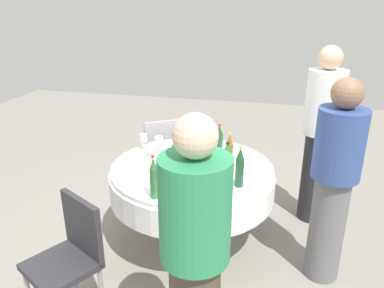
{
  "coord_description": "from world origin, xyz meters",
  "views": [
    {
      "loc": [
        0.66,
        -2.8,
        2.06
      ],
      "look_at": [
        0.0,
        0.0,
        0.94
      ],
      "focal_mm": 35.07,
      "sensor_mm": 36.0,
      "label": 1
    }
  ],
  "objects": [
    {
      "name": "bottle_dark_green_south",
      "position": [
        0.17,
        0.38,
        0.86
      ],
      "size": [
        0.07,
        0.07,
        0.26
      ],
      "color": "#194728",
      "rests_on": "dining_table"
    },
    {
      "name": "wine_glass_left",
      "position": [
        -0.38,
        0.1,
        0.84
      ],
      "size": [
        0.07,
        0.07,
        0.14
      ],
      "color": "white",
      "rests_on": "dining_table"
    },
    {
      "name": "person_mid",
      "position": [
        1.1,
        -0.2,
        0.83
      ],
      "size": [
        0.34,
        0.34,
        1.58
      ],
      "rotation": [
        0.0,
        0.0,
        4.53
      ],
      "color": "slate",
      "rests_on": "ground_plane"
    },
    {
      "name": "plate_west",
      "position": [
        -0.13,
        0.41,
        0.75
      ],
      "size": [
        0.26,
        0.26,
        0.02
      ],
      "color": "white",
      "rests_on": "dining_table"
    },
    {
      "name": "wine_glass_north",
      "position": [
        -0.22,
        -0.18,
        0.84
      ],
      "size": [
        0.07,
        0.07,
        0.15
      ],
      "color": "white",
      "rests_on": "dining_table"
    },
    {
      "name": "wine_glass_west",
      "position": [
        -0.52,
        0.24,
        0.85
      ],
      "size": [
        0.07,
        0.07,
        0.16
      ],
      "color": "white",
      "rests_on": "dining_table"
    },
    {
      "name": "wine_glass_rear",
      "position": [
        0.22,
        -0.52,
        0.85
      ],
      "size": [
        0.07,
        0.07,
        0.15
      ],
      "color": "white",
      "rests_on": "dining_table"
    },
    {
      "name": "fork_mid",
      "position": [
        0.03,
        -0.15,
        0.74
      ],
      "size": [
        0.06,
        0.18,
        0.0
      ],
      "primitive_type": "cube",
      "rotation": [
        0.0,
        0.0,
        1.83
      ],
      "color": "silver",
      "rests_on": "dining_table"
    },
    {
      "name": "bottle_amber_rear",
      "position": [
        0.3,
        0.04,
        0.88
      ],
      "size": [
        0.06,
        0.06,
        0.31
      ],
      "color": "#8C5619",
      "rests_on": "dining_table"
    },
    {
      "name": "dining_table",
      "position": [
        0.0,
        0.0,
        0.59
      ],
      "size": [
        1.39,
        1.39,
        0.74
      ],
      "color": "white",
      "rests_on": "ground_plane"
    },
    {
      "name": "bottle_dark_green_left",
      "position": [
        0.43,
        -0.27,
        0.89
      ],
      "size": [
        0.06,
        0.06,
        0.32
      ],
      "color": "#194728",
      "rests_on": "dining_table"
    },
    {
      "name": "bottle_green_inner",
      "position": [
        -0.14,
        -0.58,
        0.89
      ],
      "size": [
        0.06,
        0.06,
        0.32
      ],
      "color": "#2D6B38",
      "rests_on": "dining_table"
    },
    {
      "name": "person_inner",
      "position": [
        0.33,
        -1.34,
        0.85
      ],
      "size": [
        0.34,
        0.34,
        1.62
      ],
      "rotation": [
        0.0,
        0.0,
        3.38
      ],
      "color": "#4C3F33",
      "rests_on": "ground_plane"
    },
    {
      "name": "chair_rear",
      "position": [
        -0.54,
        0.83,
        0.52
      ],
      "size": [
        0.55,
        0.55,
        0.87
      ],
      "rotation": [
        0.0,
        0.0,
        0.58
      ],
      "color": "#99999E",
      "rests_on": "ground_plane"
    },
    {
      "name": "person_south",
      "position": [
        1.07,
        0.65,
        0.89
      ],
      "size": [
        0.34,
        0.34,
        1.69
      ],
      "rotation": [
        0.0,
        0.0,
        -1.03
      ],
      "color": "#26262B",
      "rests_on": "ground_plane"
    },
    {
      "name": "ground_plane",
      "position": [
        0.0,
        0.0,
        0.0
      ],
      "size": [
        10.0,
        10.0,
        0.0
      ],
      "primitive_type": "plane",
      "color": "gray"
    },
    {
      "name": "bottle_amber_near",
      "position": [
        0.01,
        0.03,
        0.86
      ],
      "size": [
        0.06,
        0.06,
        0.26
      ],
      "color": "#8C5619",
      "rests_on": "dining_table"
    },
    {
      "name": "bottle_green_north",
      "position": [
        0.31,
        -0.15,
        0.88
      ],
      "size": [
        0.06,
        0.06,
        0.3
      ],
      "color": "#2D6B38",
      "rests_on": "dining_table"
    },
    {
      "name": "bottle_green_mid",
      "position": [
        -0.12,
        -0.09,
        0.87
      ],
      "size": [
        0.07,
        0.07,
        0.29
      ],
      "color": "#2D6B38",
      "rests_on": "dining_table"
    },
    {
      "name": "chair_north",
      "position": [
        -0.57,
        -1.01,
        0.52
      ],
      "size": [
        0.55,
        0.55,
        0.87
      ],
      "rotation": [
        0.0,
        0.0,
        2.63
      ],
      "color": "#2D2D33",
      "rests_on": "ground_plane"
    },
    {
      "name": "wine_glass_near",
      "position": [
        -0.36,
        0.21,
        0.85
      ],
      "size": [
        0.07,
        0.07,
        0.16
      ],
      "color": "white",
      "rests_on": "dining_table"
    },
    {
      "name": "plate_right",
      "position": [
        0.51,
        0.02,
        0.75
      ],
      "size": [
        0.23,
        0.23,
        0.02
      ],
      "color": "white",
      "rests_on": "dining_table"
    },
    {
      "name": "folded_napkin",
      "position": [
        -0.38,
        -0.11,
        0.75
      ],
      "size": [
        0.2,
        0.2,
        0.02
      ],
      "primitive_type": "cube",
      "rotation": [
        0.0,
        0.0,
        -0.15
      ],
      "color": "white",
      "rests_on": "dining_table"
    },
    {
      "name": "spoon_inner",
      "position": [
        -0.1,
        -0.35,
        0.74
      ],
      "size": [
        0.13,
        0.15,
        0.0
      ],
      "primitive_type": "cube",
      "rotation": [
        0.0,
        0.0,
        2.28
      ],
      "color": "silver",
      "rests_on": "dining_table"
    }
  ]
}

